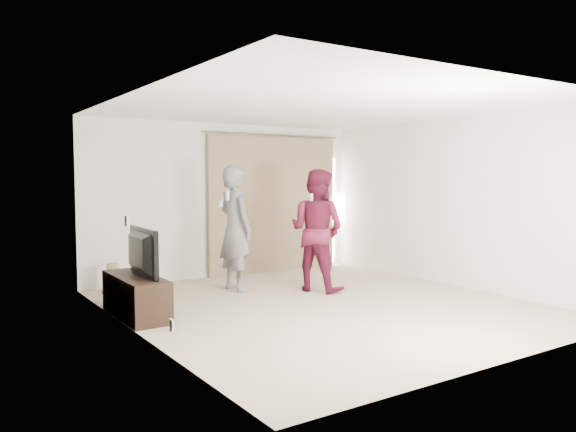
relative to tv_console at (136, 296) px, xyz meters
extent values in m
plane|color=#C2AF92|center=(2.27, -0.79, -0.25)|extent=(5.50, 5.50, 0.00)
cube|color=white|center=(2.27, 1.96, 1.05)|extent=(5.00, 0.04, 2.60)
cube|color=white|center=(-0.23, -0.79, 1.05)|extent=(0.04, 5.50, 2.60)
cube|color=silver|center=(-0.22, -0.39, 0.95)|extent=(0.02, 0.08, 0.12)
cube|color=silver|center=(-0.22, -1.69, 0.05)|extent=(0.02, 0.08, 0.12)
cube|color=white|center=(2.27, -0.79, 2.35)|extent=(5.00, 5.50, 0.01)
cube|color=#94805B|center=(3.17, 1.89, 0.95)|extent=(2.60, 0.10, 2.40)
cylinder|color=#706650|center=(3.17, 1.89, 2.19)|extent=(2.80, 0.03, 0.03)
cube|color=white|center=(4.53, 1.93, 0.80)|extent=(0.08, 0.04, 2.00)
cube|color=black|center=(0.00, 0.00, 0.00)|extent=(0.45, 1.30, 0.50)
imported|color=black|center=(0.00, 0.00, 0.54)|extent=(0.18, 1.01, 0.58)
cylinder|color=tan|center=(0.17, 1.52, -0.22)|extent=(0.33, 0.33, 0.05)
cylinder|color=tan|center=(0.17, 1.52, 0.00)|extent=(0.18, 0.18, 0.38)
imported|color=slate|center=(1.77, 0.75, 0.68)|extent=(0.50, 0.71, 1.86)
cube|color=silver|center=(1.59, 0.65, 1.18)|extent=(0.04, 0.04, 0.14)
cube|color=silver|center=(1.59, 0.87, 1.05)|extent=(0.05, 0.05, 0.09)
imported|color=maroon|center=(2.77, 0.06, 0.65)|extent=(0.99, 1.09, 1.81)
cube|color=silver|center=(2.59, -0.04, 1.14)|extent=(0.04, 0.04, 0.14)
cube|color=silver|center=(2.59, 0.18, 1.02)|extent=(0.05, 0.05, 0.09)
camera|label=1|loc=(-2.18, -6.62, 1.45)|focal=35.00mm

